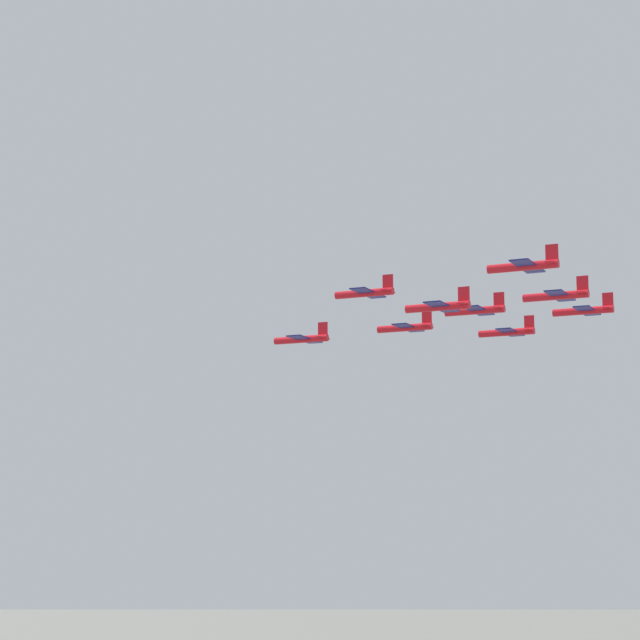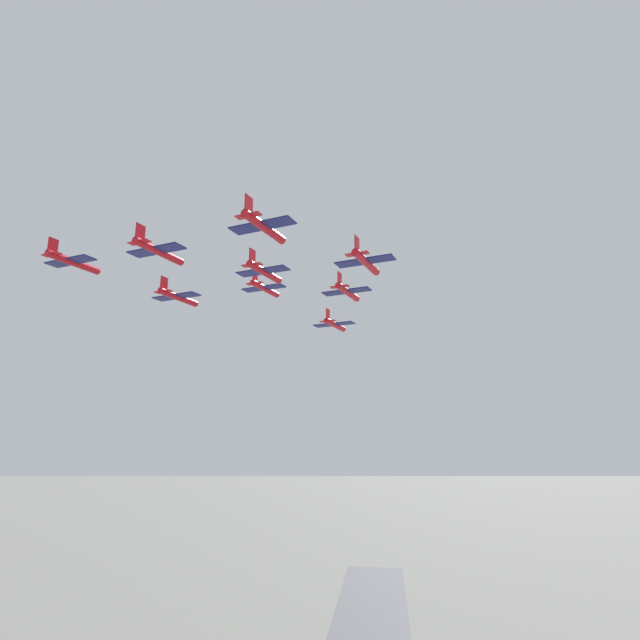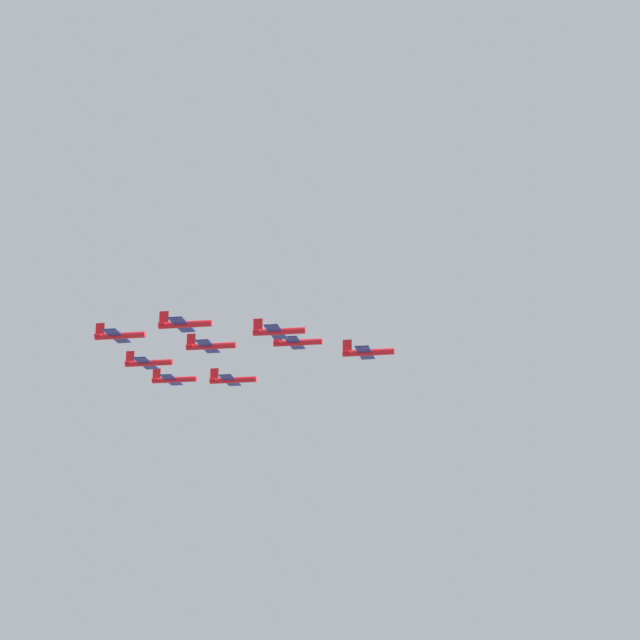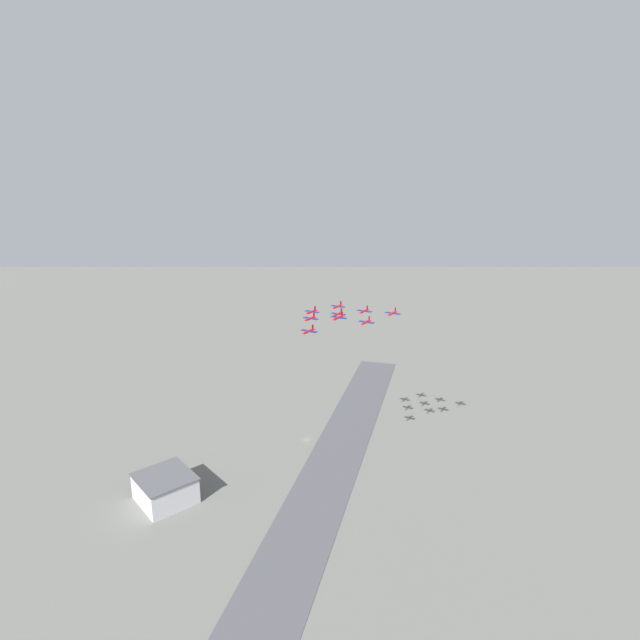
# 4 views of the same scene
# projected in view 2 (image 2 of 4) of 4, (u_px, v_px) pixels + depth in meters

# --- Properties ---
(jet_0) EXTENTS (8.12, 7.89, 2.73)m
(jet_0) POSITION_uv_depth(u_px,v_px,m) (334.00, 324.00, 91.33)
(jet_0) COLOR red
(jet_1) EXTENTS (8.12, 7.89, 2.73)m
(jet_1) POSITION_uv_depth(u_px,v_px,m) (264.00, 288.00, 84.09)
(jet_1) COLOR red
(jet_2) EXTENTS (8.12, 7.89, 2.73)m
(jet_2) POSITION_uv_depth(u_px,v_px,m) (347.00, 292.00, 77.50)
(jet_2) COLOR red
(jet_3) EXTENTS (8.12, 7.89, 2.73)m
(jet_3) POSITION_uv_depth(u_px,v_px,m) (177.00, 297.00, 74.92)
(jet_3) COLOR red
(jet_4) EXTENTS (8.12, 7.89, 2.73)m
(jet_4) POSITION_uv_depth(u_px,v_px,m) (264.00, 271.00, 69.34)
(jet_4) COLOR red
(jet_5) EXTENTS (8.12, 7.89, 2.73)m
(jet_5) POSITION_uv_depth(u_px,v_px,m) (365.00, 261.00, 63.14)
(jet_5) COLOR red
(jet_6) EXTENTS (8.12, 7.89, 2.73)m
(jet_6) POSITION_uv_depth(u_px,v_px,m) (72.00, 262.00, 67.25)
(jet_6) COLOR red
(jet_7) EXTENTS (8.12, 7.89, 2.73)m
(jet_7) POSITION_uv_depth(u_px,v_px,m) (158.00, 251.00, 61.04)
(jet_7) COLOR red
(jet_8) EXTENTS (8.12, 7.89, 2.73)m
(jet_8) POSITION_uv_depth(u_px,v_px,m) (263.00, 226.00, 55.13)
(jet_8) COLOR red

